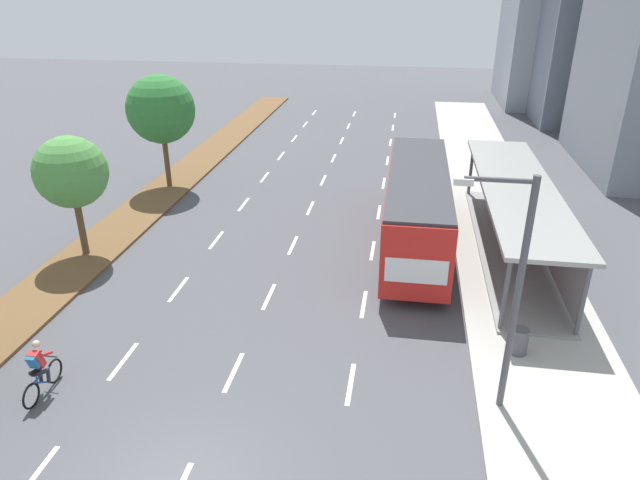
% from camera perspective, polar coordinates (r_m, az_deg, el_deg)
% --- Properties ---
extents(median_strip, '(2.60, 52.00, 0.12)m').
position_cam_1_polar(median_strip, '(33.27, -14.64, 5.36)').
color(median_strip, brown).
rests_on(median_strip, ground).
extents(sidewalk_right, '(4.50, 52.00, 0.15)m').
position_cam_1_polar(sidewalk_right, '(30.98, 16.87, 3.68)').
color(sidewalk_right, '#ADAAA3').
rests_on(sidewalk_right, ground).
extents(lane_divider_left, '(0.14, 46.69, 0.01)m').
position_cam_1_polar(lane_divider_left, '(29.79, -7.65, 3.57)').
color(lane_divider_left, white).
rests_on(lane_divider_left, ground).
extents(lane_divider_center, '(0.14, 46.69, 0.01)m').
position_cam_1_polar(lane_divider_center, '(29.03, -0.99, 3.22)').
color(lane_divider_center, white).
rests_on(lane_divider_center, ground).
extents(lane_divider_right, '(0.14, 46.69, 0.01)m').
position_cam_1_polar(lane_divider_right, '(28.68, 5.93, 2.81)').
color(lane_divider_right, white).
rests_on(lane_divider_right, ground).
extents(bus_shelter, '(2.90, 13.90, 2.86)m').
position_cam_1_polar(bus_shelter, '(25.04, 19.51, 2.72)').
color(bus_shelter, gray).
rests_on(bus_shelter, sidewalk_right).
extents(bus, '(2.54, 11.29, 3.37)m').
position_cam_1_polar(bus, '(24.50, 9.71, 3.86)').
color(bus, red).
rests_on(bus, ground).
extents(cyclist, '(0.46, 1.82, 1.71)m').
position_cam_1_polar(cyclist, '(17.90, -26.26, -11.67)').
color(cyclist, black).
rests_on(cyclist, ground).
extents(median_tree_second, '(2.88, 2.88, 5.00)m').
position_cam_1_polar(median_tree_second, '(24.72, -23.69, 6.21)').
color(median_tree_second, brown).
rests_on(median_tree_second, median_strip).
extents(median_tree_third, '(3.60, 3.60, 6.05)m').
position_cam_1_polar(median_tree_third, '(31.91, -15.66, 12.48)').
color(median_tree_third, brown).
rests_on(median_tree_third, median_strip).
extents(streetlight, '(1.91, 0.24, 6.50)m').
position_cam_1_polar(streetlight, '(14.71, 18.67, -4.08)').
color(streetlight, '#4C4C51').
rests_on(streetlight, sidewalk_right).
extents(trash_bin, '(0.52, 0.52, 0.85)m').
position_cam_1_polar(trash_bin, '(18.67, 19.34, -9.53)').
color(trash_bin, '#4C4C51').
rests_on(trash_bin, sidewalk_right).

